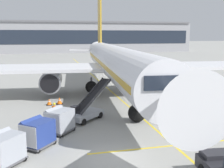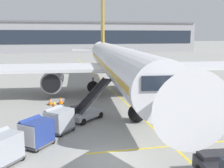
{
  "view_description": "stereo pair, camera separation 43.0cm",
  "coord_description": "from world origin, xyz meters",
  "views": [
    {
      "loc": [
        -3.65,
        -14.87,
        7.33
      ],
      "look_at": [
        1.67,
        7.42,
        3.23
      ],
      "focal_mm": 43.93,
      "sensor_mm": 36.0,
      "label": 1
    },
    {
      "loc": [
        -3.23,
        -14.96,
        7.33
      ],
      "look_at": [
        1.67,
        7.42,
        3.23
      ],
      "focal_mm": 43.93,
      "sensor_mm": 36.0,
      "label": 2
    }
  ],
  "objects": [
    {
      "name": "ground_plane",
      "position": [
        0.0,
        0.0,
        0.0
      ],
      "size": [
        600.0,
        600.0,
        0.0
      ],
      "primitive_type": "plane",
      "color": "gray"
    },
    {
      "name": "apron_guidance_line_stop_bar",
      "position": [
        4.57,
        1.11,
        0.0
      ],
      "size": [
        12.0,
        0.2,
        0.01
      ],
      "color": "yellow",
      "rests_on": "ground"
    },
    {
      "name": "safety_cone_wingtip",
      "position": [
        -3.58,
        14.2,
        0.33
      ],
      "size": [
        0.61,
        0.61,
        0.69
      ],
      "color": "black",
      "rests_on": "ground"
    },
    {
      "name": "ground_crew_by_loader",
      "position": [
        -3.37,
        4.79,
        1.0
      ],
      "size": [
        0.5,
        0.4,
        1.74
      ],
      "color": "#514C42",
      "rests_on": "ground"
    },
    {
      "name": "baggage_cart_lead",
      "position": [
        -2.91,
        5.48,
        1.0
      ],
      "size": [
        2.51,
        2.61,
        1.91
      ],
      "color": "#515156",
      "rests_on": "ground"
    },
    {
      "name": "baggage_cart_third",
      "position": [
        -6.23,
        0.86,
        1.0
      ],
      "size": [
        2.51,
        2.61,
        1.91
      ],
      "color": "#515156",
      "rests_on": "ground"
    },
    {
      "name": "safety_cone_engine_keepout",
      "position": [
        -2.5,
        14.34,
        0.37
      ],
      "size": [
        0.68,
        0.68,
        0.77
      ],
      "color": "black",
      "rests_on": "ground"
    },
    {
      "name": "parked_airplane",
      "position": [
        4.64,
        17.98,
        3.92
      ],
      "size": [
        35.66,
        45.82,
        15.43
      ],
      "color": "white",
      "rests_on": "ground"
    },
    {
      "name": "ground_crew_by_carts",
      "position": [
        -3.19,
        8.01,
        1.0
      ],
      "size": [
        0.39,
        0.51,
        1.74
      ],
      "color": "black",
      "rests_on": "ground"
    },
    {
      "name": "terminal_building",
      "position": [
        -3.61,
        108.8,
        6.5
      ],
      "size": [
        126.42,
        20.36,
        13.1
      ],
      "color": "#939399",
      "rests_on": "ground"
    },
    {
      "name": "baggage_cart_second",
      "position": [
        -4.45,
        3.06,
        1.0
      ],
      "size": [
        2.51,
        2.61,
        1.91
      ],
      "color": "#515156",
      "rests_on": "ground"
    },
    {
      "name": "belt_loader",
      "position": [
        -0.4,
        8.28,
        0.91
      ],
      "size": [
        4.6,
        4.44,
        3.35
      ],
      "color": "#A3A8B2",
      "rests_on": "ground"
    },
    {
      "name": "apron_guidance_line_lead_in",
      "position": [
        4.48,
        17.18,
        0.0
      ],
      "size": [
        0.2,
        110.0,
        0.01
      ],
      "color": "yellow",
      "rests_on": "ground"
    }
  ]
}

